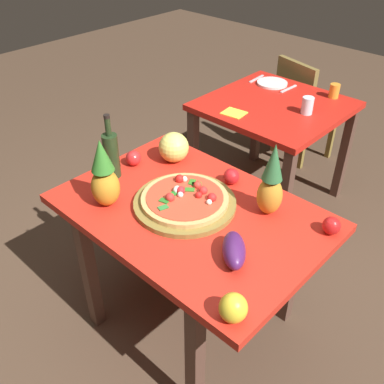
{
  "coord_description": "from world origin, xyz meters",
  "views": [
    {
      "loc": [
        1.07,
        -1.13,
        1.97
      ],
      "look_at": [
        -0.04,
        0.05,
        0.81
      ],
      "focal_mm": 40.85,
      "sensor_mm": 36.0,
      "label": 1
    }
  ],
  "objects_px": {
    "eggplant": "(234,250)",
    "fork_utensil": "(256,79)",
    "bell_pepper": "(233,308)",
    "tomato_at_corner": "(231,176)",
    "pineapple_left": "(104,177)",
    "napkin_folded": "(234,113)",
    "wine_bottle": "(111,154)",
    "pizza_board": "(184,203)",
    "melon": "(174,147)",
    "dining_chair": "(302,105)",
    "drinking_glass_juice": "(334,91)",
    "knife_utensil": "(289,89)",
    "tomato_near_board": "(133,158)",
    "background_table": "(273,119)",
    "pineapple_right": "(271,183)",
    "tomato_beside_pepper": "(332,226)",
    "pizza": "(185,198)",
    "dinner_plate": "(272,83)",
    "display_table": "(191,226)",
    "drinking_glass_water": "(307,105)"
  },
  "relations": [
    {
      "from": "fork_utensil",
      "to": "eggplant",
      "type": "bearing_deg",
      "value": -60.03
    },
    {
      "from": "pizza_board",
      "to": "pineapple_left",
      "type": "relative_size",
      "value": 1.41
    },
    {
      "from": "eggplant",
      "to": "fork_utensil",
      "type": "relative_size",
      "value": 1.11
    },
    {
      "from": "wine_bottle",
      "to": "eggplant",
      "type": "distance_m",
      "value": 0.81
    },
    {
      "from": "display_table",
      "to": "pineapple_right",
      "type": "height_order",
      "value": "pineapple_right"
    },
    {
      "from": "drinking_glass_juice",
      "to": "eggplant",
      "type": "bearing_deg",
      "value": -74.0
    },
    {
      "from": "dining_chair",
      "to": "napkin_folded",
      "type": "relative_size",
      "value": 6.07
    },
    {
      "from": "dining_chair",
      "to": "pizza",
      "type": "bearing_deg",
      "value": 119.57
    },
    {
      "from": "background_table",
      "to": "tomato_beside_pepper",
      "type": "relative_size",
      "value": 11.38
    },
    {
      "from": "background_table",
      "to": "drinking_glass_juice",
      "type": "relative_size",
      "value": 9.24
    },
    {
      "from": "tomato_near_board",
      "to": "background_table",
      "type": "bearing_deg",
      "value": 85.16
    },
    {
      "from": "pizza_board",
      "to": "pineapple_left",
      "type": "xyz_separation_m",
      "value": [
        -0.27,
        -0.23,
        0.14
      ]
    },
    {
      "from": "pizza",
      "to": "dinner_plate",
      "type": "relative_size",
      "value": 1.8
    },
    {
      "from": "wine_bottle",
      "to": "napkin_folded",
      "type": "bearing_deg",
      "value": 90.53
    },
    {
      "from": "fork_utensil",
      "to": "tomato_near_board",
      "type": "bearing_deg",
      "value": -83.67
    },
    {
      "from": "wine_bottle",
      "to": "eggplant",
      "type": "xyz_separation_m",
      "value": [
        0.81,
        -0.05,
        -0.08
      ]
    },
    {
      "from": "drinking_glass_water",
      "to": "napkin_folded",
      "type": "height_order",
      "value": "drinking_glass_water"
    },
    {
      "from": "pineapple_left",
      "to": "napkin_folded",
      "type": "distance_m",
      "value": 1.16
    },
    {
      "from": "display_table",
      "to": "tomato_at_corner",
      "type": "height_order",
      "value": "tomato_at_corner"
    },
    {
      "from": "background_table",
      "to": "tomato_at_corner",
      "type": "xyz_separation_m",
      "value": [
        0.38,
        -0.93,
        0.16
      ]
    },
    {
      "from": "melon",
      "to": "bell_pepper",
      "type": "height_order",
      "value": "melon"
    },
    {
      "from": "bell_pepper",
      "to": "tomato_at_corner",
      "type": "bearing_deg",
      "value": 129.51
    },
    {
      "from": "tomato_at_corner",
      "to": "knife_utensil",
      "type": "bearing_deg",
      "value": 110.38
    },
    {
      "from": "pineapple_right",
      "to": "drinking_glass_juice",
      "type": "bearing_deg",
      "value": 106.87
    },
    {
      "from": "tomato_beside_pepper",
      "to": "knife_utensil",
      "type": "relative_size",
      "value": 0.42
    },
    {
      "from": "pineapple_right",
      "to": "tomato_near_board",
      "type": "relative_size",
      "value": 4.37
    },
    {
      "from": "pineapple_right",
      "to": "tomato_beside_pepper",
      "type": "height_order",
      "value": "pineapple_right"
    },
    {
      "from": "pineapple_left",
      "to": "eggplant",
      "type": "bearing_deg",
      "value": 10.21
    },
    {
      "from": "pizza_board",
      "to": "eggplant",
      "type": "xyz_separation_m",
      "value": [
        0.38,
        -0.11,
        0.03
      ]
    },
    {
      "from": "pizza_board",
      "to": "pineapple_right",
      "type": "height_order",
      "value": "pineapple_right"
    },
    {
      "from": "dining_chair",
      "to": "tomato_at_corner",
      "type": "xyz_separation_m",
      "value": [
        0.54,
        -1.59,
        0.32
      ]
    },
    {
      "from": "background_table",
      "to": "dining_chair",
      "type": "height_order",
      "value": "dining_chair"
    },
    {
      "from": "wine_bottle",
      "to": "tomato_beside_pepper",
      "type": "distance_m",
      "value": 1.07
    },
    {
      "from": "display_table",
      "to": "tomato_near_board",
      "type": "bearing_deg",
      "value": 171.61
    },
    {
      "from": "pizza",
      "to": "melon",
      "type": "height_order",
      "value": "melon"
    },
    {
      "from": "dinner_plate",
      "to": "fork_utensil",
      "type": "bearing_deg",
      "value": 180.0
    },
    {
      "from": "melon",
      "to": "tomato_at_corner",
      "type": "height_order",
      "value": "melon"
    },
    {
      "from": "dinner_plate",
      "to": "napkin_folded",
      "type": "xyz_separation_m",
      "value": [
        0.1,
        -0.57,
        -0.01
      ]
    },
    {
      "from": "melon",
      "to": "tomato_near_board",
      "type": "relative_size",
      "value": 1.99
    },
    {
      "from": "pizza_board",
      "to": "napkin_folded",
      "type": "bearing_deg",
      "value": 115.89
    },
    {
      "from": "pizza_board",
      "to": "dining_chair",
      "type": "bearing_deg",
      "value": 104.85
    },
    {
      "from": "background_table",
      "to": "pineapple_right",
      "type": "distance_m",
      "value": 1.22
    },
    {
      "from": "pineapple_left",
      "to": "fork_utensil",
      "type": "xyz_separation_m",
      "value": [
        -0.42,
        1.71,
        -0.14
      ]
    },
    {
      "from": "background_table",
      "to": "pineapple_left",
      "type": "height_order",
      "value": "pineapple_left"
    },
    {
      "from": "bell_pepper",
      "to": "drinking_glass_juice",
      "type": "xyz_separation_m",
      "value": [
        -0.66,
        1.91,
        -0.0
      ]
    },
    {
      "from": "eggplant",
      "to": "background_table",
      "type": "bearing_deg",
      "value": 118.27
    },
    {
      "from": "pizza_board",
      "to": "melon",
      "type": "bearing_deg",
      "value": 141.92
    },
    {
      "from": "background_table",
      "to": "drinking_glass_juice",
      "type": "bearing_deg",
      "value": 56.26
    },
    {
      "from": "background_table",
      "to": "knife_utensil",
      "type": "relative_size",
      "value": 4.84
    },
    {
      "from": "pizza_board",
      "to": "pizza",
      "type": "distance_m",
      "value": 0.03
    }
  ]
}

